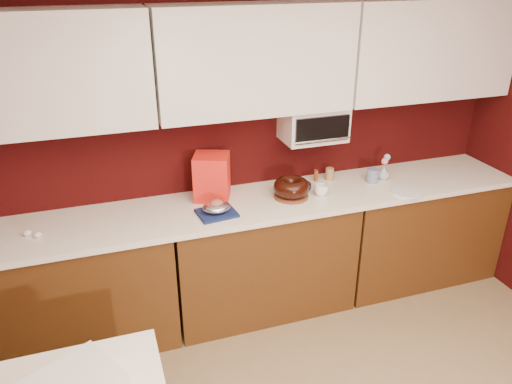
{
  "coord_description": "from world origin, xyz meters",
  "views": [
    {
      "loc": [
        -1.04,
        -1.05,
        2.44
      ],
      "look_at": [
        -0.07,
        1.84,
        1.02
      ],
      "focal_mm": 35.0,
      "sensor_mm": 36.0,
      "label": 1
    }
  ],
  "objects_px": {
    "bundt_cake": "(291,187)",
    "toaster_oven": "(313,123)",
    "blue_jar": "(373,175)",
    "coffee_mug": "(321,189)",
    "flower_vase": "(384,172)",
    "pandoro_box": "(212,177)",
    "foil_ham_nest": "(217,207)"
  },
  "relations": [
    {
      "from": "bundt_cake",
      "to": "foil_ham_nest",
      "type": "bearing_deg",
      "value": -171.3
    },
    {
      "from": "blue_jar",
      "to": "flower_vase",
      "type": "xyz_separation_m",
      "value": [
        0.11,
        0.02,
        0.0
      ]
    },
    {
      "from": "bundt_cake",
      "to": "foil_ham_nest",
      "type": "relative_size",
      "value": 1.38
    },
    {
      "from": "toaster_oven",
      "to": "bundt_cake",
      "type": "distance_m",
      "value": 0.49
    },
    {
      "from": "coffee_mug",
      "to": "flower_vase",
      "type": "height_order",
      "value": "flower_vase"
    },
    {
      "from": "toaster_oven",
      "to": "coffee_mug",
      "type": "relative_size",
      "value": 4.7
    },
    {
      "from": "blue_jar",
      "to": "coffee_mug",
      "type": "bearing_deg",
      "value": -169.25
    },
    {
      "from": "toaster_oven",
      "to": "blue_jar",
      "type": "distance_m",
      "value": 0.64
    },
    {
      "from": "coffee_mug",
      "to": "blue_jar",
      "type": "distance_m",
      "value": 0.48
    },
    {
      "from": "toaster_oven",
      "to": "pandoro_box",
      "type": "xyz_separation_m",
      "value": [
        -0.77,
        -0.01,
        -0.31
      ]
    },
    {
      "from": "bundt_cake",
      "to": "toaster_oven",
      "type": "bearing_deg",
      "value": 38.83
    },
    {
      "from": "blue_jar",
      "to": "flower_vase",
      "type": "height_order",
      "value": "flower_vase"
    },
    {
      "from": "bundt_cake",
      "to": "flower_vase",
      "type": "height_order",
      "value": "bundt_cake"
    },
    {
      "from": "foil_ham_nest",
      "to": "flower_vase",
      "type": "distance_m",
      "value": 1.38
    },
    {
      "from": "foil_ham_nest",
      "to": "flower_vase",
      "type": "relative_size",
      "value": 1.6
    },
    {
      "from": "toaster_oven",
      "to": "blue_jar",
      "type": "bearing_deg",
      "value": -15.87
    },
    {
      "from": "bundt_cake",
      "to": "pandoro_box",
      "type": "xyz_separation_m",
      "value": [
        -0.53,
        0.17,
        0.08
      ]
    },
    {
      "from": "toaster_oven",
      "to": "flower_vase",
      "type": "bearing_deg",
      "value": -10.67
    },
    {
      "from": "bundt_cake",
      "to": "flower_vase",
      "type": "relative_size",
      "value": 2.21
    },
    {
      "from": "pandoro_box",
      "to": "flower_vase",
      "type": "bearing_deg",
      "value": 17.1
    },
    {
      "from": "bundt_cake",
      "to": "blue_jar",
      "type": "height_order",
      "value": "bundt_cake"
    },
    {
      "from": "pandoro_box",
      "to": "coffee_mug",
      "type": "relative_size",
      "value": 3.4
    },
    {
      "from": "foil_ham_nest",
      "to": "bundt_cake",
      "type": "bearing_deg",
      "value": 8.7
    },
    {
      "from": "foil_ham_nest",
      "to": "flower_vase",
      "type": "xyz_separation_m",
      "value": [
        1.37,
        0.17,
        0.0
      ]
    },
    {
      "from": "coffee_mug",
      "to": "flower_vase",
      "type": "relative_size",
      "value": 0.82
    },
    {
      "from": "toaster_oven",
      "to": "blue_jar",
      "type": "xyz_separation_m",
      "value": [
        0.46,
        -0.13,
        -0.42
      ]
    },
    {
      "from": "toaster_oven",
      "to": "coffee_mug",
      "type": "xyz_separation_m",
      "value": [
        -0.01,
        -0.22,
        -0.43
      ]
    },
    {
      "from": "pandoro_box",
      "to": "blue_jar",
      "type": "height_order",
      "value": "pandoro_box"
    },
    {
      "from": "foil_ham_nest",
      "to": "coffee_mug",
      "type": "height_order",
      "value": "coffee_mug"
    },
    {
      "from": "toaster_oven",
      "to": "bundt_cake",
      "type": "xyz_separation_m",
      "value": [
        -0.23,
        -0.19,
        -0.39
      ]
    },
    {
      "from": "pandoro_box",
      "to": "flower_vase",
      "type": "xyz_separation_m",
      "value": [
        1.33,
        -0.09,
        -0.1
      ]
    },
    {
      "from": "toaster_oven",
      "to": "coffee_mug",
      "type": "height_order",
      "value": "toaster_oven"
    }
  ]
}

